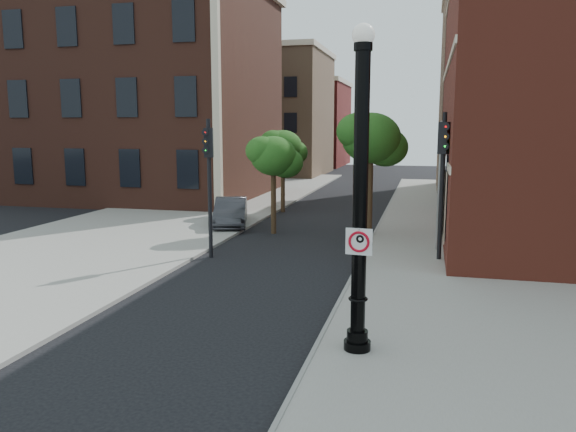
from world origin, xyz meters
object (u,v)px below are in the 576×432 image
(traffic_signal_right, at_px, (443,162))
(lamppost, at_px, (360,209))
(no_parking_sign, at_px, (359,241))
(traffic_signal_left, at_px, (209,165))
(parked_car, at_px, (231,212))

(traffic_signal_right, bearing_deg, lamppost, -77.17)
(no_parking_sign, bearing_deg, traffic_signal_left, 133.86)
(traffic_signal_left, relative_size, traffic_signal_right, 0.96)
(lamppost, bearing_deg, parked_car, 119.32)
(traffic_signal_left, height_order, traffic_signal_right, traffic_signal_right)
(no_parking_sign, bearing_deg, lamppost, 99.65)
(lamppost, xyz_separation_m, traffic_signal_left, (-6.48, 7.76, 0.28))
(lamppost, xyz_separation_m, no_parking_sign, (0.02, -0.18, -0.65))
(traffic_signal_left, bearing_deg, traffic_signal_right, -7.23)
(lamppost, height_order, traffic_signal_left, lamppost)
(lamppost, relative_size, traffic_signal_right, 1.28)
(lamppost, height_order, no_parking_sign, lamppost)
(no_parking_sign, relative_size, traffic_signal_left, 0.11)
(no_parking_sign, xyz_separation_m, traffic_signal_right, (1.84, 9.24, 1.09))
(parked_car, relative_size, traffic_signal_left, 0.83)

